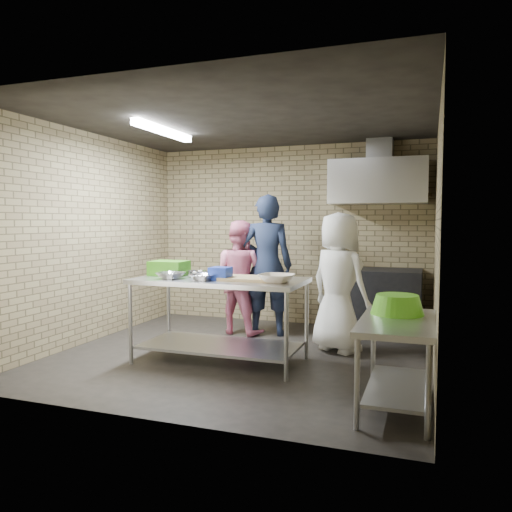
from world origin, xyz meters
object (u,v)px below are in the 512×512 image
at_px(prep_table, 220,320).
at_px(bottle_red, 383,188).
at_px(side_counter, 397,364).
at_px(green_basin, 397,304).
at_px(woman_pink, 239,277).
at_px(woman_white, 339,282).
at_px(stove, 376,302).
at_px(blue_tub, 220,273).
at_px(green_crate, 169,268).
at_px(bottle_green, 413,188).
at_px(man_navy, 267,265).

xyz_separation_m(prep_table, bottle_red, (1.54, 2.21, 1.56)).
bearing_deg(bottle_red, side_counter, -82.38).
bearing_deg(green_basin, woman_pink, 139.34).
distance_m(bottle_red, woman_white, 1.82).
distance_m(side_counter, stove, 2.79).
relative_size(prep_table, bottle_red, 10.35).
xyz_separation_m(prep_table, stove, (1.49, 1.97, -0.02)).
xyz_separation_m(stove, blue_tub, (-1.44, -2.07, 0.55)).
relative_size(stove, woman_white, 0.72).
relative_size(woman_pink, woman_white, 0.94).
bearing_deg(green_crate, woman_white, 22.52).
height_order(prep_table, woman_pink, woman_pink).
distance_m(bottle_green, woman_pink, 2.70).
distance_m(woman_pink, woman_white, 1.56).
bearing_deg(bottle_green, bottle_red, 180.00).
bearing_deg(green_basin, woman_white, 118.19).
relative_size(green_crate, bottle_red, 2.30).
xyz_separation_m(side_counter, woman_pink, (-2.26, 2.17, 0.41)).
bearing_deg(stove, woman_white, -107.00).
xyz_separation_m(green_basin, woman_white, (-0.76, 1.42, -0.00)).
height_order(bottle_red, bottle_green, bottle_red).
relative_size(side_counter, green_crate, 2.90).
distance_m(blue_tub, woman_white, 1.50).
height_order(bottle_green, woman_white, bottle_green).
bearing_deg(woman_white, green_crate, 53.43).
bearing_deg(green_crate, prep_table, -9.73).
xyz_separation_m(side_counter, stove, (-0.45, 2.75, 0.08)).
bearing_deg(prep_table, stove, 52.95).
relative_size(green_crate, green_basin, 0.90).
height_order(green_crate, woman_pink, woman_pink).
relative_size(blue_tub, woman_white, 0.12).
bearing_deg(green_crate, stove, 40.23).
relative_size(side_counter, stove, 1.00).
bearing_deg(woman_pink, prep_table, 113.48).
relative_size(stove, bottle_green, 8.00).
height_order(side_counter, man_navy, man_navy).
distance_m(bottle_green, man_navy, 2.28).
height_order(green_crate, blue_tub, green_crate).
bearing_deg(green_basin, man_navy, 133.38).
relative_size(green_crate, bottle_green, 2.76).
bearing_deg(bottle_red, stove, -101.77).
xyz_separation_m(green_crate, woman_white, (1.86, 0.77, -0.18)).
height_order(side_counter, stove, stove).
bearing_deg(prep_table, green_crate, 170.27).
bearing_deg(prep_table, bottle_green, 48.77).
bearing_deg(side_counter, bottle_red, 97.62).
distance_m(bottle_red, man_navy, 1.98).
distance_m(blue_tub, bottle_green, 3.15).
distance_m(stove, bottle_green, 1.65).
distance_m(prep_table, woman_white, 1.51).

